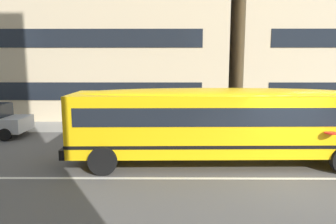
% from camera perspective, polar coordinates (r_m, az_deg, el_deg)
% --- Properties ---
extents(ground_plane, '(400.00, 400.00, 0.00)m').
position_cam_1_polar(ground_plane, '(10.46, 21.88, -11.52)').
color(ground_plane, '#54514F').
extents(sidewalk_far, '(120.00, 3.00, 0.01)m').
position_cam_1_polar(sidewalk_far, '(17.96, 12.45, -2.70)').
color(sidewalk_far, gray).
rests_on(sidewalk_far, ground_plane).
extents(lane_centreline, '(110.00, 0.16, 0.01)m').
position_cam_1_polar(lane_centreline, '(10.46, 21.88, -11.51)').
color(lane_centreline, silver).
rests_on(lane_centreline, ground_plane).
extents(school_bus, '(12.17, 2.89, 2.71)m').
position_cam_1_polar(school_bus, '(11.03, 10.73, -1.33)').
color(school_bus, yellow).
rests_on(school_bus, ground_plane).
extents(apartment_block_far_left, '(20.39, 13.31, 16.50)m').
position_cam_1_polar(apartment_block_far_left, '(26.60, -14.80, 18.75)').
color(apartment_block_far_left, '#C6B28E').
rests_on(apartment_block_far_left, ground_plane).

